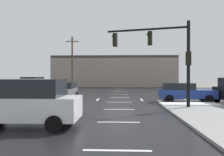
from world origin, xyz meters
TOP-DOWN VIEW (x-y plane):
  - ground_plane at (0.00, 0.00)m, footprint 120.00×120.00m
  - road_asphalt at (0.00, 0.00)m, footprint 44.00×44.00m
  - snow_strip_curbside at (5.00, -4.00)m, footprint 4.00×1.60m
  - lane_markings at (1.20, -1.38)m, footprint 36.15×36.15m
  - traffic_signal_mast at (3.01, -5.06)m, footprint 5.56×1.71m
  - strip_building_background at (-1.19, 25.85)m, footprint 24.15×8.00m
  - sedan_blue at (5.38, -1.58)m, footprint 4.62×2.24m
  - sedan_grey at (-5.01, -0.45)m, footprint 2.12×4.58m
  - suv_white at (-4.09, -11.04)m, footprint 4.84×2.18m
  - suv_navy at (-11.38, 8.53)m, footprint 2.25×4.87m
  - utility_pole_distant at (-8.20, 17.79)m, footprint 2.20×0.28m

SIDE VIEW (x-z plane):
  - ground_plane at x=0.00m, z-range 0.00..0.00m
  - road_asphalt at x=0.00m, z-range 0.00..0.02m
  - lane_markings at x=1.20m, z-range 0.02..0.03m
  - snow_strip_curbside at x=5.00m, z-range 0.14..0.20m
  - sedan_blue at x=5.38m, z-range 0.06..1.64m
  - sedan_grey at x=-5.01m, z-range 0.06..1.64m
  - suv_white at x=-4.09m, z-range 0.08..2.11m
  - suv_navy at x=-11.38m, z-range 0.08..2.11m
  - strip_building_background at x=-1.19m, z-range 0.00..6.07m
  - traffic_signal_mast at x=3.01m, z-range 1.14..6.81m
  - utility_pole_distant at x=-8.20m, z-range 0.21..9.09m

